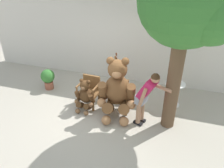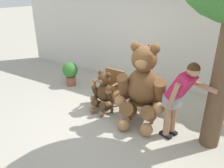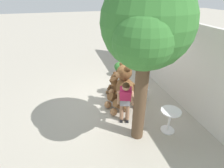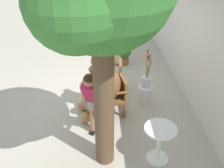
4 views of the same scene
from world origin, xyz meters
name	(u,v)px [view 1 (image 1 of 4)]	position (x,y,z in m)	size (l,w,h in m)	color
ground_plane	(98,117)	(0.00, 0.00, 0.00)	(60.00, 60.00, 0.00)	#A8A091
back_wall	(122,40)	(0.00, 2.40, 1.40)	(10.00, 0.16, 2.80)	beige
wooden_chair_left	(89,90)	(-0.44, 0.51, 0.46)	(0.60, 0.56, 0.86)	brown
wooden_chair_right	(119,95)	(0.43, 0.51, 0.46)	(0.64, 0.61, 0.86)	brown
teddy_bear_large	(117,89)	(0.46, 0.24, 0.81)	(1.03, 1.02, 1.66)	brown
teddy_bear_small	(85,95)	(-0.45, 0.22, 0.46)	(0.57, 0.55, 0.94)	#4C3019
person_visitor	(146,94)	(1.23, 0.06, 0.91)	(0.86, 0.48, 1.52)	black
white_stool	(115,84)	(0.13, 1.24, 0.36)	(0.34, 0.34, 0.46)	silver
brush_bucket	(116,76)	(0.13, 1.24, 0.66)	(0.22, 0.22, 0.95)	silver
round_side_table	(174,92)	(1.88, 1.18, 0.45)	(0.56, 0.56, 0.72)	white
patio_tree	(191,4)	(1.90, 0.19, 2.97)	(2.02, 1.92, 4.02)	brown
potted_plant	(48,78)	(-2.06, 0.94, 0.40)	(0.44, 0.44, 0.68)	brown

